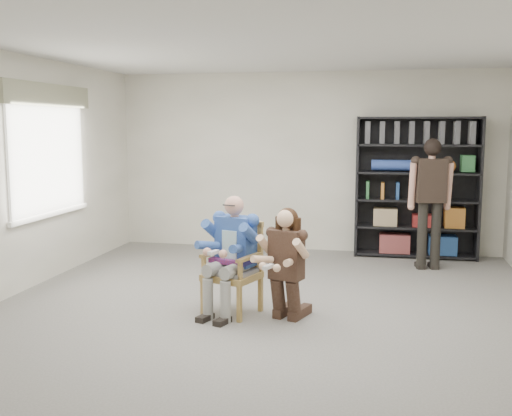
% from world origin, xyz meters
% --- Properties ---
extents(room_shell, '(6.00, 7.00, 2.80)m').
position_xyz_m(room_shell, '(0.00, 0.00, 1.40)').
color(room_shell, beige).
rests_on(room_shell, ground).
extents(floor, '(6.00, 7.00, 0.01)m').
position_xyz_m(floor, '(0.00, 0.00, 0.00)').
color(floor, slate).
rests_on(floor, ground).
extents(window_left, '(0.16, 2.00, 1.75)m').
position_xyz_m(window_left, '(-2.95, 1.00, 1.63)').
color(window_left, white).
rests_on(window_left, room_shell).
extents(armchair, '(0.71, 0.69, 0.97)m').
position_xyz_m(armchair, '(-0.34, 0.04, 0.48)').
color(armchair, '#AF864A').
rests_on(armchair, floor).
extents(seated_man, '(0.76, 0.89, 1.26)m').
position_xyz_m(seated_man, '(-0.34, 0.04, 0.63)').
color(seated_man, navy).
rests_on(seated_man, floor).
extents(kneeling_woman, '(0.71, 0.89, 1.15)m').
position_xyz_m(kneeling_woman, '(0.24, -0.08, 0.58)').
color(kneeling_woman, '#332017').
rests_on(kneeling_woman, floor).
extents(bookshelf, '(1.80, 0.38, 2.10)m').
position_xyz_m(bookshelf, '(1.70, 3.28, 1.05)').
color(bookshelf, black).
rests_on(bookshelf, floor).
extents(standing_man, '(0.60, 0.40, 1.79)m').
position_xyz_m(standing_man, '(1.84, 2.50, 0.89)').
color(standing_man, black).
rests_on(standing_man, floor).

